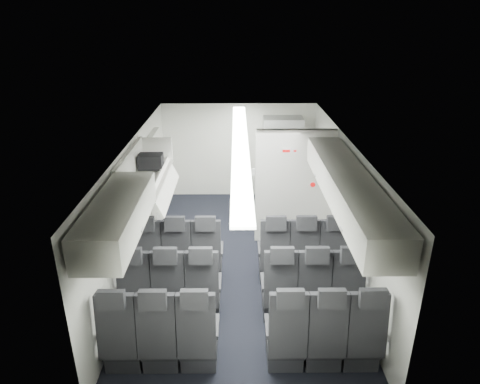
{
  "coord_description": "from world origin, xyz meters",
  "views": [
    {
      "loc": [
        -0.06,
        -6.32,
        3.98
      ],
      "look_at": [
        0.0,
        0.4,
        1.15
      ],
      "focal_mm": 32.0,
      "sensor_mm": 36.0,
      "label": 1
    }
  ],
  "objects_px": {
    "boarding_door": "(156,179)",
    "carry_on_bag": "(151,161)",
    "seat_row_rear": "(242,339)",
    "flight_attendant": "(243,182)",
    "seat_row_front": "(241,259)",
    "seat_row_mid": "(241,293)",
    "galley_unit": "(282,160)"
  },
  "relations": [
    {
      "from": "galley_unit",
      "to": "boarding_door",
      "type": "xyz_separation_m",
      "value": [
        -2.59,
        -1.17,
        0.0
      ]
    },
    {
      "from": "boarding_door",
      "to": "galley_unit",
      "type": "bearing_deg",
      "value": 24.28
    },
    {
      "from": "galley_unit",
      "to": "boarding_door",
      "type": "distance_m",
      "value": 2.84
    },
    {
      "from": "seat_row_mid",
      "to": "flight_attendant",
      "type": "xyz_separation_m",
      "value": [
        0.07,
        3.18,
        0.41
      ]
    },
    {
      "from": "seat_row_rear",
      "to": "seat_row_mid",
      "type": "bearing_deg",
      "value": 90.0
    },
    {
      "from": "carry_on_bag",
      "to": "boarding_door",
      "type": "bearing_deg",
      "value": 98.4
    },
    {
      "from": "galley_unit",
      "to": "flight_attendant",
      "type": "distance_m",
      "value": 1.32
    },
    {
      "from": "seat_row_mid",
      "to": "flight_attendant",
      "type": "height_order",
      "value": "flight_attendant"
    },
    {
      "from": "seat_row_mid",
      "to": "seat_row_rear",
      "type": "bearing_deg",
      "value": -90.0
    },
    {
      "from": "boarding_door",
      "to": "carry_on_bag",
      "type": "distance_m",
      "value": 1.71
    },
    {
      "from": "seat_row_mid",
      "to": "boarding_door",
      "type": "relative_size",
      "value": 1.79
    },
    {
      "from": "seat_row_rear",
      "to": "boarding_door",
      "type": "relative_size",
      "value": 1.79
    },
    {
      "from": "seat_row_mid",
      "to": "flight_attendant",
      "type": "relative_size",
      "value": 2.05
    },
    {
      "from": "seat_row_rear",
      "to": "boarding_door",
      "type": "bearing_deg",
      "value": 112.87
    },
    {
      "from": "seat_row_mid",
      "to": "carry_on_bag",
      "type": "relative_size",
      "value": 8.89
    },
    {
      "from": "seat_row_mid",
      "to": "galley_unit",
      "type": "bearing_deg",
      "value": 77.12
    },
    {
      "from": "boarding_door",
      "to": "carry_on_bag",
      "type": "height_order",
      "value": "carry_on_bag"
    },
    {
      "from": "seat_row_mid",
      "to": "galley_unit",
      "type": "distance_m",
      "value": 4.3
    },
    {
      "from": "boarding_door",
      "to": "carry_on_bag",
      "type": "bearing_deg",
      "value": -81.18
    },
    {
      "from": "galley_unit",
      "to": "carry_on_bag",
      "type": "relative_size",
      "value": 5.07
    },
    {
      "from": "seat_row_rear",
      "to": "flight_attendant",
      "type": "relative_size",
      "value": 2.05
    },
    {
      "from": "seat_row_rear",
      "to": "galley_unit",
      "type": "xyz_separation_m",
      "value": [
        0.95,
        5.05,
        0.55
      ]
    },
    {
      "from": "seat_row_front",
      "to": "boarding_door",
      "type": "xyz_separation_m",
      "value": [
        -1.64,
        2.09,
        0.55
      ]
    },
    {
      "from": "seat_row_mid",
      "to": "seat_row_front",
      "type": "bearing_deg",
      "value": 90.0
    },
    {
      "from": "seat_row_mid",
      "to": "galley_unit",
      "type": "xyz_separation_m",
      "value": [
        0.95,
        4.15,
        0.55
      ]
    },
    {
      "from": "seat_row_rear",
      "to": "galley_unit",
      "type": "distance_m",
      "value": 5.17
    },
    {
      "from": "seat_row_mid",
      "to": "boarding_door",
      "type": "height_order",
      "value": "boarding_door"
    },
    {
      "from": "flight_attendant",
      "to": "seat_row_mid",
      "type": "bearing_deg",
      "value": -179.78
    },
    {
      "from": "flight_attendant",
      "to": "carry_on_bag",
      "type": "bearing_deg",
      "value": 139.58
    },
    {
      "from": "seat_row_front",
      "to": "seat_row_mid",
      "type": "bearing_deg",
      "value": -90.0
    },
    {
      "from": "flight_attendant",
      "to": "seat_row_front",
      "type": "bearing_deg",
      "value": 179.73
    },
    {
      "from": "seat_row_front",
      "to": "flight_attendant",
      "type": "height_order",
      "value": "flight_attendant"
    }
  ]
}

